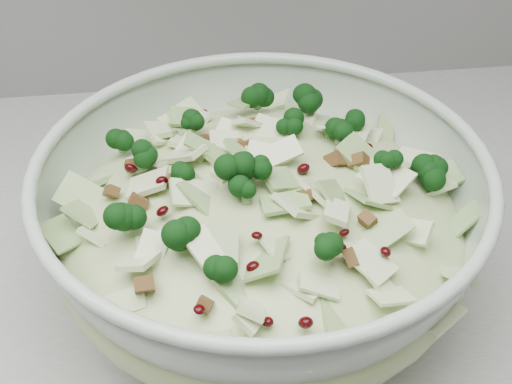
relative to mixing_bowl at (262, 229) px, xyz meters
The scene contains 2 objects.
mixing_bowl is the anchor object (origin of this frame).
salad 0.02m from the mixing_bowl, 90.00° to the left, with size 0.36×0.36×0.15m.
Camera 1 is at (-0.60, 1.17, 1.37)m, focal length 50.00 mm.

